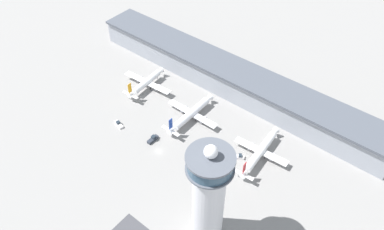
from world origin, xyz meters
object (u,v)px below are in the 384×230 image
(control_tower, at_px, (209,194))
(service_truck_fuel, at_px, (153,139))
(airplane_gate_alpha, at_px, (146,82))
(airplane_gate_bravo, at_px, (191,114))
(service_truck_catering, at_px, (119,124))
(service_truck_baggage, at_px, (239,157))
(airplane_gate_charlie, at_px, (260,152))

(control_tower, bearing_deg, service_truck_fuel, 156.50)
(airplane_gate_alpha, distance_m, airplane_gate_bravo, 41.64)
(service_truck_catering, bearing_deg, service_truck_baggage, 18.94)
(service_truck_catering, relative_size, service_truck_baggage, 1.24)
(airplane_gate_bravo, relative_size, service_truck_fuel, 5.39)
(airplane_gate_alpha, bearing_deg, control_tower, -31.45)
(airplane_gate_alpha, height_order, service_truck_catering, airplane_gate_alpha)
(airplane_gate_alpha, bearing_deg, service_truck_fuel, -42.04)
(airplane_gate_charlie, relative_size, service_truck_catering, 5.26)
(airplane_gate_charlie, height_order, service_truck_catering, airplane_gate_charlie)
(service_truck_catering, distance_m, service_truck_fuel, 24.75)
(airplane_gate_bravo, relative_size, service_truck_baggage, 6.39)
(airplane_gate_bravo, bearing_deg, service_truck_fuel, -101.95)
(service_truck_baggage, bearing_deg, control_tower, -75.01)
(airplane_gate_alpha, relative_size, airplane_gate_charlie, 0.91)
(service_truck_baggage, bearing_deg, service_truck_fuel, -156.21)
(airplane_gate_bravo, xyz_separation_m, service_truck_catering, (-30.36, -31.85, -3.29))
(control_tower, distance_m, service_truck_catering, 90.15)
(service_truck_catering, bearing_deg, control_tower, -14.54)
(control_tower, xyz_separation_m, airplane_gate_alpha, (-93.82, 57.37, -24.89))
(airplane_gate_charlie, bearing_deg, service_truck_catering, -157.77)
(control_tower, xyz_separation_m, service_truck_catering, (-82.73, 21.45, -28.69))
(airplane_gate_alpha, relative_size, airplane_gate_bravo, 0.93)
(airplane_gate_bravo, bearing_deg, service_truck_baggage, -10.79)
(airplane_gate_bravo, bearing_deg, airplane_gate_charlie, 0.38)
(airplane_gate_bravo, height_order, service_truck_catering, airplane_gate_bravo)
(service_truck_fuel, bearing_deg, airplane_gate_alpha, 137.96)
(control_tower, bearing_deg, service_truck_baggage, 104.99)
(service_truck_catering, height_order, service_truck_fuel, service_truck_fuel)
(control_tower, distance_m, service_truck_fuel, 69.62)
(control_tower, relative_size, airplane_gate_alpha, 1.61)
(airplane_gate_charlie, height_order, service_truck_baggage, airplane_gate_charlie)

